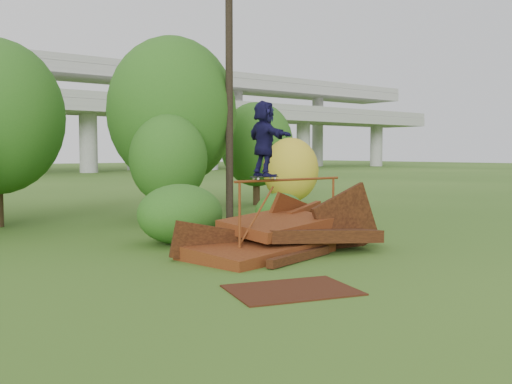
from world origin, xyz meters
TOP-DOWN VIEW (x-y plane):
  - ground at (0.00, 0.00)m, footprint 240.00×240.00m
  - scrap_pile at (0.30, 2.33)m, footprint 5.84×3.04m
  - grind_rail at (0.30, 2.06)m, footprint 3.44×0.15m
  - skateboard at (-0.52, 2.04)m, footprint 0.72×0.21m
  - skater at (-0.52, 2.04)m, footprint 0.77×1.72m
  - flat_plate at (-2.17, -0.83)m, footprint 2.63×2.20m
  - tree_2 at (0.85, 9.14)m, footprint 2.74×2.74m
  - tree_3 at (2.23, 11.28)m, footprint 5.08×5.08m
  - tree_4 at (6.20, 8.74)m, footprint 2.26×2.26m
  - tree_5 at (7.80, 13.03)m, footprint 3.51×3.51m
  - shrub_left at (-1.06, 5.09)m, footprint 2.40×2.22m
  - shrub_right at (3.03, 5.64)m, footprint 1.70×1.56m
  - utility_pole at (3.42, 9.06)m, footprint 1.40×0.28m

SIDE VIEW (x-z plane):
  - ground at x=0.00m, z-range 0.00..0.00m
  - flat_plate at x=-2.17m, z-range 0.00..0.03m
  - scrap_pile at x=0.30m, z-range -0.69..1.47m
  - shrub_right at x=3.03m, z-range 0.00..1.21m
  - shrub_left at x=-1.06m, z-range 0.00..1.66m
  - grind_rail at x=0.30m, z-range 0.46..2.35m
  - tree_4 at x=6.20m, z-range 0.25..3.38m
  - skateboard at x=-0.52m, z-range 1.91..1.98m
  - tree_2 at x=0.85m, z-range 0.35..4.21m
  - skater at x=-0.52m, z-range 1.96..3.75m
  - tree_5 at x=7.80m, z-range 0.44..5.37m
  - tree_3 at x=2.23m, z-range 0.60..7.65m
  - utility_pole at x=3.42m, z-range 0.07..9.22m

